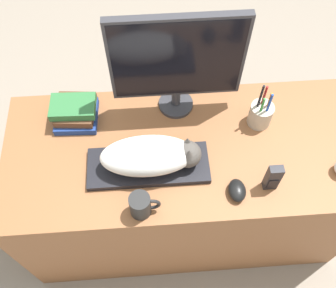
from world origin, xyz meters
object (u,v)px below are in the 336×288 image
keyboard (148,166)px  monitor (177,61)px  cat (153,155)px  book_stack (75,111)px  computer_mouse (237,190)px  pen_cup (261,114)px  phone (273,178)px  coffee_mug (141,205)px

keyboard → monitor: 0.40m
cat → book_stack: size_ratio=2.02×
computer_mouse → pen_cup: size_ratio=0.41×
pen_cup → phone: (-0.02, -0.29, 0.01)m
phone → cat: bearing=165.3°
cat → pen_cup: pen_cup is taller
monitor → book_stack: (-0.41, -0.03, -0.22)m
keyboard → cat: 0.08m
keyboard → phone: bearing=-14.0°
coffee_mug → phone: 0.47m
monitor → pen_cup: size_ratio=2.26×
cat → computer_mouse: bearing=-23.7°
computer_mouse → book_stack: (-0.59, 0.38, 0.02)m
keyboard → phone: 0.45m
computer_mouse → coffee_mug: size_ratio=0.82×
coffee_mug → keyboard: bearing=79.8°
monitor → pen_cup: bearing=-17.8°
cat → computer_mouse: (0.29, -0.13, -0.07)m
monitor → book_stack: monitor is taller
computer_mouse → cat: bearing=156.3°
monitor → phone: 0.54m
phone → coffee_mug: bearing=-172.3°
computer_mouse → coffee_mug: coffee_mug is taller
monitor → book_stack: size_ratio=2.71×
monitor → pen_cup: (0.33, -0.11, -0.21)m
keyboard → phone: phone is taller
computer_mouse → phone: size_ratio=0.68×
phone → book_stack: 0.80m
monitor → computer_mouse: size_ratio=5.47×
book_stack → phone: bearing=-26.6°
cat → phone: bearing=-14.7°
cat → computer_mouse: 0.33m
coffee_mug → cat: bearing=73.4°
coffee_mug → pen_cup: bearing=35.8°
cat → monitor: bearing=69.3°
pen_cup → keyboard: bearing=-158.7°
keyboard → book_stack: 0.38m
keyboard → computer_mouse: (0.31, -0.13, 0.01)m
phone → book_stack: phone is taller
coffee_mug → pen_cup: size_ratio=0.50×
keyboard → phone: (0.44, -0.11, 0.05)m
keyboard → book_stack: (-0.28, 0.25, 0.03)m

